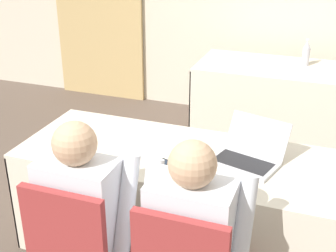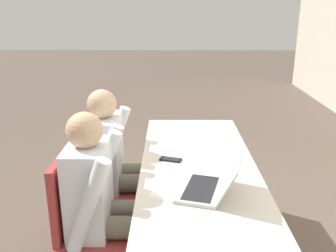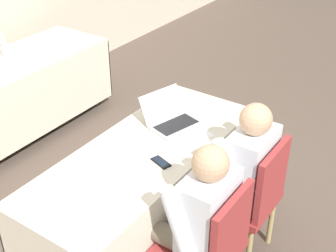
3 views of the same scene
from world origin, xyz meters
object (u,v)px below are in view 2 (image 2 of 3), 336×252
(chair_near_right, at_px, (87,222))
(person_white_shirt, at_px, (103,197))
(laptop, at_px, (210,185))
(person_checkered_shirt, at_px, (116,160))
(chair_near_left, at_px, (103,180))
(cell_phone, at_px, (171,159))

(chair_near_right, height_order, person_white_shirt, person_white_shirt)
(laptop, height_order, person_checkered_shirt, person_checkered_shirt)
(person_checkered_shirt, bearing_deg, chair_near_left, 90.00)
(cell_phone, height_order, chair_near_left, chair_near_left)
(cell_phone, xyz_separation_m, chair_near_left, (-0.21, -0.49, -0.26))
(person_checkered_shirt, bearing_deg, laptop, -137.23)
(person_white_shirt, bearing_deg, chair_near_right, 90.00)
(laptop, xyz_separation_m, chair_near_left, (-0.64, -0.70, -0.29))
(chair_near_left, relative_size, chair_near_right, 1.00)
(chair_near_left, height_order, chair_near_right, same)
(laptop, xyz_separation_m, person_white_shirt, (-0.11, -0.59, -0.13))
(cell_phone, distance_m, chair_near_right, 0.64)
(laptop, height_order, chair_near_right, laptop)
(chair_near_right, height_order, person_checkered_shirt, person_checkered_shirt)
(cell_phone, height_order, chair_near_right, chair_near_right)
(chair_near_left, xyz_separation_m, chair_near_right, (0.54, 0.00, 0.00))
(chair_near_left, bearing_deg, laptop, -132.61)
(cell_phone, xyz_separation_m, chair_near_right, (0.32, -0.49, -0.26))
(cell_phone, bearing_deg, person_checkered_shirt, -101.34)
(cell_phone, relative_size, chair_near_right, 0.17)
(chair_near_left, relative_size, person_white_shirt, 0.78)
(person_checkered_shirt, bearing_deg, cell_phone, -119.01)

